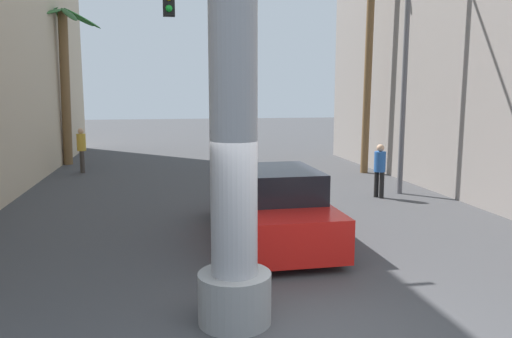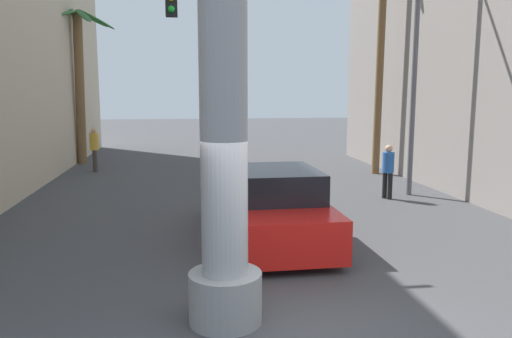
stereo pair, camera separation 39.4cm
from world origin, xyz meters
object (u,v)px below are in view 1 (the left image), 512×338
Objects in this scene: palm_tree_mid_right at (370,21)px; pedestrian_mid_right at (380,167)px; car_lead at (269,206)px; pedestrian_far_left at (82,147)px; traffic_light_mast at (45,52)px; palm_tree_far_left at (64,65)px; street_lamp at (393,35)px.

pedestrian_mid_right is (-1.43, -4.43, -4.83)m from palm_tree_mid_right.
car_lead is 11.36m from pedestrian_far_left.
traffic_light_mast reaches higher than car_lead.
car_lead is at bearing -124.86° from palm_tree_mid_right.
car_lead is 14.49m from palm_tree_far_left.
palm_tree_far_left reaches higher than car_lead.
palm_tree_far_left reaches higher than pedestrian_far_left.
pedestrian_far_left is at bearing 95.45° from traffic_light_mast.
palm_tree_mid_right reaches higher than pedestrian_mid_right.
palm_tree_far_left is 4.23m from pedestrian_far_left.
palm_tree_mid_right is at bearing 76.61° from street_lamp.
car_lead is at bearing -61.84° from pedestrian_far_left.
palm_tree_mid_right is (11.82, -4.61, 1.49)m from palm_tree_far_left.
palm_tree_mid_right reaches higher than pedestrian_far_left.
traffic_light_mast is 0.61× the size of palm_tree_mid_right.
pedestrian_far_left is (-10.89, 2.07, -4.74)m from palm_tree_mid_right.
street_lamp is 3.93m from pedestrian_mid_right.
pedestrian_mid_right is 11.48m from pedestrian_far_left.
street_lamp is 0.87× the size of palm_tree_mid_right.
pedestrian_mid_right is at bearing -107.87° from palm_tree_mid_right.
pedestrian_mid_right is at bearing -41.03° from palm_tree_far_left.
pedestrian_mid_right is (8.55, 3.07, -2.98)m from traffic_light_mast.
pedestrian_far_left is (0.93, -2.54, -3.25)m from palm_tree_far_left.
car_lead is at bearing -139.43° from pedestrian_mid_right.
pedestrian_far_left is (-9.46, 6.50, 0.09)m from pedestrian_mid_right.
palm_tree_far_left is at bearing 141.73° from street_lamp.
street_lamp is at bearing 40.91° from car_lead.
car_lead is 0.55× the size of palm_tree_mid_right.
street_lamp is 7.32m from car_lead.
street_lamp is at bearing 43.71° from pedestrian_mid_right.
pedestrian_mid_right is at bearing 19.73° from traffic_light_mast.
palm_tree_mid_right is 12.05m from pedestrian_far_left.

